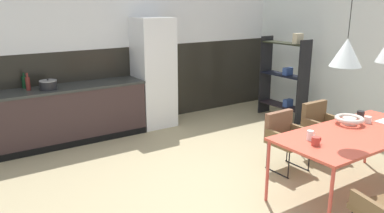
{
  "coord_description": "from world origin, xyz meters",
  "views": [
    {
      "loc": [
        -2.72,
        -3.09,
        2.18
      ],
      "look_at": [
        -0.2,
        0.72,
        0.92
      ],
      "focal_mm": 35.25,
      "sensor_mm": 36.0,
      "label": 1
    }
  ],
  "objects_px": {
    "fruit_bowl": "(349,119)",
    "mug_wide_latte": "(368,120)",
    "armchair_head_of_table": "(320,122)",
    "mug_short_terracotta": "(361,114)",
    "mug_dark_espresso": "(310,135)",
    "open_shelf_unit": "(285,76)",
    "bottle_oil_tall": "(28,83)",
    "pendant_lamp_over_table_near": "(346,52)",
    "bottle_spice_small": "(24,82)",
    "refrigerator_column": "(154,73)",
    "mug_tall_blue": "(316,141)",
    "cooking_pot": "(48,85)",
    "dining_table": "(356,136)",
    "armchair_far_side": "(285,134)"
  },
  "relations": [
    {
      "from": "mug_tall_blue",
      "to": "mug_short_terracotta",
      "type": "bearing_deg",
      "value": 14.0
    },
    {
      "from": "cooking_pot",
      "to": "bottle_spice_small",
      "type": "distance_m",
      "value": 0.4
    },
    {
      "from": "armchair_far_side",
      "to": "mug_short_terracotta",
      "type": "distance_m",
      "value": 0.97
    },
    {
      "from": "fruit_bowl",
      "to": "bottle_spice_small",
      "type": "height_order",
      "value": "bottle_spice_small"
    },
    {
      "from": "mug_short_terracotta",
      "to": "mug_tall_blue",
      "type": "distance_m",
      "value": 1.3
    },
    {
      "from": "refrigerator_column",
      "to": "bottle_oil_tall",
      "type": "distance_m",
      "value": 2.09
    },
    {
      "from": "mug_short_terracotta",
      "to": "mug_dark_espresso",
      "type": "xyz_separation_m",
      "value": [
        -1.18,
        -0.18,
        0.01
      ]
    },
    {
      "from": "armchair_far_side",
      "to": "open_shelf_unit",
      "type": "distance_m",
      "value": 2.38
    },
    {
      "from": "mug_tall_blue",
      "to": "cooking_pot",
      "type": "bearing_deg",
      "value": 117.29
    },
    {
      "from": "mug_wide_latte",
      "to": "bottle_oil_tall",
      "type": "height_order",
      "value": "bottle_oil_tall"
    },
    {
      "from": "open_shelf_unit",
      "to": "dining_table",
      "type": "bearing_deg",
      "value": -31.44
    },
    {
      "from": "bottle_oil_tall",
      "to": "refrigerator_column",
      "type": "bearing_deg",
      "value": -1.24
    },
    {
      "from": "refrigerator_column",
      "to": "pendant_lamp_over_table_near",
      "type": "distance_m",
      "value": 3.68
    },
    {
      "from": "refrigerator_column",
      "to": "pendant_lamp_over_table_near",
      "type": "relative_size",
      "value": 1.57
    },
    {
      "from": "mug_short_terracotta",
      "to": "cooking_pot",
      "type": "bearing_deg",
      "value": 133.81
    },
    {
      "from": "mug_tall_blue",
      "to": "bottle_spice_small",
      "type": "height_order",
      "value": "bottle_spice_small"
    },
    {
      "from": "mug_wide_latte",
      "to": "cooking_pot",
      "type": "height_order",
      "value": "cooking_pot"
    },
    {
      "from": "bottle_oil_tall",
      "to": "fruit_bowl",
      "type": "bearing_deg",
      "value": -48.56
    },
    {
      "from": "mug_wide_latte",
      "to": "bottle_oil_tall",
      "type": "relative_size",
      "value": 0.48
    },
    {
      "from": "mug_short_terracotta",
      "to": "mug_tall_blue",
      "type": "relative_size",
      "value": 1.02
    },
    {
      "from": "refrigerator_column",
      "to": "mug_short_terracotta",
      "type": "distance_m",
      "value": 3.49
    },
    {
      "from": "dining_table",
      "to": "bottle_oil_tall",
      "type": "height_order",
      "value": "bottle_oil_tall"
    },
    {
      "from": "bottle_spice_small",
      "to": "bottle_oil_tall",
      "type": "bearing_deg",
      "value": -84.12
    },
    {
      "from": "mug_tall_blue",
      "to": "mug_dark_espresso",
      "type": "height_order",
      "value": "mug_dark_espresso"
    },
    {
      "from": "dining_table",
      "to": "open_shelf_unit",
      "type": "bearing_deg",
      "value": 58.56
    },
    {
      "from": "bottle_oil_tall",
      "to": "open_shelf_unit",
      "type": "distance_m",
      "value": 4.49
    },
    {
      "from": "armchair_far_side",
      "to": "cooking_pot",
      "type": "distance_m",
      "value": 3.55
    },
    {
      "from": "mug_short_terracotta",
      "to": "open_shelf_unit",
      "type": "bearing_deg",
      "value": 65.56
    },
    {
      "from": "refrigerator_column",
      "to": "mug_tall_blue",
      "type": "xyz_separation_m",
      "value": [
        -0.01,
        -3.57,
        -0.16
      ]
    },
    {
      "from": "armchair_head_of_table",
      "to": "mug_short_terracotta",
      "type": "height_order",
      "value": "mug_short_terracotta"
    },
    {
      "from": "armchair_head_of_table",
      "to": "mug_tall_blue",
      "type": "height_order",
      "value": "mug_tall_blue"
    },
    {
      "from": "armchair_head_of_table",
      "to": "mug_dark_espresso",
      "type": "distance_m",
      "value": 1.51
    },
    {
      "from": "cooking_pot",
      "to": "bottle_spice_small",
      "type": "bearing_deg",
      "value": 134.89
    },
    {
      "from": "open_shelf_unit",
      "to": "pendant_lamp_over_table_near",
      "type": "xyz_separation_m",
      "value": [
        -1.96,
        -2.59,
        0.86
      ]
    },
    {
      "from": "refrigerator_column",
      "to": "cooking_pot",
      "type": "xyz_separation_m",
      "value": [
        -1.83,
        -0.06,
        0.01
      ]
    },
    {
      "from": "armchair_far_side",
      "to": "pendant_lamp_over_table_near",
      "type": "relative_size",
      "value": 0.62
    },
    {
      "from": "mug_short_terracotta",
      "to": "bottle_spice_small",
      "type": "relative_size",
      "value": 0.54
    },
    {
      "from": "bottle_oil_tall",
      "to": "mug_wide_latte",
      "type": "bearing_deg",
      "value": -47.17
    },
    {
      "from": "fruit_bowl",
      "to": "mug_wide_latte",
      "type": "height_order",
      "value": "fruit_bowl"
    },
    {
      "from": "pendant_lamp_over_table_near",
      "to": "dining_table",
      "type": "bearing_deg",
      "value": 4.56
    },
    {
      "from": "mug_tall_blue",
      "to": "bottle_spice_small",
      "type": "distance_m",
      "value": 4.34
    },
    {
      "from": "armchair_far_side",
      "to": "mug_dark_espresso",
      "type": "distance_m",
      "value": 0.99
    },
    {
      "from": "pendant_lamp_over_table_near",
      "to": "armchair_far_side",
      "type": "bearing_deg",
      "value": 74.76
    },
    {
      "from": "bottle_spice_small",
      "to": "mug_tall_blue",
      "type": "bearing_deg",
      "value": -61.11
    },
    {
      "from": "mug_dark_espresso",
      "to": "open_shelf_unit",
      "type": "relative_size",
      "value": 0.07
    },
    {
      "from": "mug_wide_latte",
      "to": "bottle_spice_small",
      "type": "relative_size",
      "value": 0.52
    },
    {
      "from": "fruit_bowl",
      "to": "pendant_lamp_over_table_near",
      "type": "relative_size",
      "value": 0.28
    },
    {
      "from": "mug_dark_espresso",
      "to": "cooking_pot",
      "type": "bearing_deg",
      "value": 119.3
    },
    {
      "from": "mug_wide_latte",
      "to": "bottle_spice_small",
      "type": "height_order",
      "value": "bottle_spice_small"
    },
    {
      "from": "dining_table",
      "to": "mug_wide_latte",
      "type": "distance_m",
      "value": 0.46
    }
  ]
}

